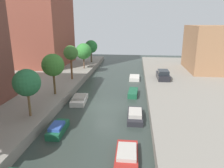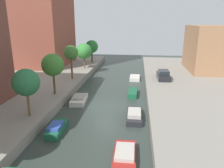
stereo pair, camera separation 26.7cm
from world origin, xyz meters
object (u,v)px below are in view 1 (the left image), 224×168
moored_boat_left_3 (79,100)px  moored_boat_right_4 (134,78)px  low_block_right (217,48)px  street_tree_4 (84,51)px  street_tree_2 (53,65)px  street_tree_5 (91,47)px  street_tree_3 (71,53)px  moored_boat_right_1 (127,156)px  moored_boat_right_3 (133,93)px  moored_boat_left_2 (58,129)px  street_tree_1 (27,83)px  parked_car (163,75)px  moored_boat_right_2 (135,115)px

moored_boat_left_3 → moored_boat_right_4: bearing=60.5°
low_block_right → street_tree_4: low_block_right is taller
street_tree_2 → street_tree_4: size_ratio=1.05×
street_tree_5 → moored_boat_right_4: 14.95m
street_tree_3 → moored_boat_right_1: bearing=-62.6°
moored_boat_right_1 → moored_boat_right_3: bearing=89.2°
street_tree_4 → moored_boat_left_2: street_tree_4 is taller
street_tree_2 → moored_boat_left_3: (3.08, 0.01, -4.30)m
street_tree_5 → moored_boat_left_3: street_tree_5 is taller
street_tree_2 → street_tree_3: 7.36m
street_tree_3 → street_tree_1: bearing=-90.0°
moored_boat_right_3 → moored_boat_right_1: bearing=-90.8°
low_block_right → moored_boat_right_1: size_ratio=2.70×
low_block_right → moored_boat_right_1: low_block_right is taller
street_tree_1 → street_tree_5: (0.00, 28.92, 0.11)m
street_tree_1 → street_tree_4: street_tree_4 is taller
street_tree_4 → moored_boat_left_3: size_ratio=1.31×
moored_boat_left_3 → street_tree_1: bearing=-115.3°
moored_boat_left_3 → moored_boat_left_2: bearing=-89.8°
low_block_right → moored_boat_right_4: 16.17m
street_tree_3 → parked_car: bearing=6.6°
street_tree_1 → street_tree_3: street_tree_3 is taller
street_tree_2 → street_tree_3: bearing=90.0°
street_tree_4 → parked_car: bearing=-24.3°
low_block_right → street_tree_5: bearing=166.6°
street_tree_5 → moored_boat_right_2: size_ratio=1.20×
parked_car → moored_boat_right_3: (-4.58, -5.50, -1.28)m
parked_car → moored_boat_right_1: size_ratio=1.02×
street_tree_4 → moored_boat_right_2: size_ratio=1.20×
low_block_right → street_tree_2: bearing=-146.0°
moored_boat_left_2 → street_tree_1: bearing=159.8°
street_tree_2 → street_tree_5: (0.00, 22.40, -0.26)m
moored_boat_left_3 → moored_boat_right_2: bearing=-29.4°
low_block_right → moored_boat_left_2: bearing=-131.5°
low_block_right → street_tree_4: size_ratio=2.25×
street_tree_4 → parked_car: (14.29, -6.45, -2.70)m
street_tree_5 → street_tree_1: bearing=-90.0°
street_tree_3 → moored_boat_left_2: (3.10, -15.00, -4.72)m
moored_boat_left_3 → moored_boat_right_2: size_ratio=0.92×
street_tree_2 → parked_car: (14.29, 8.99, -3.06)m
street_tree_1 → moored_boat_right_3: 14.49m
moored_boat_right_1 → moored_boat_right_3: size_ratio=1.18×
moored_boat_right_2 → street_tree_4: bearing=117.4°
street_tree_2 → street_tree_3: size_ratio=0.96×
parked_car → street_tree_4: bearing=155.7°
moored_boat_right_1 → moored_boat_right_2: 7.10m
moored_boat_left_2 → moored_boat_right_3: 12.96m
street_tree_1 → street_tree_5: street_tree_5 is taller
moored_boat_left_3 → street_tree_4: bearing=101.3°
moored_boat_left_3 → low_block_right: bearing=37.6°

